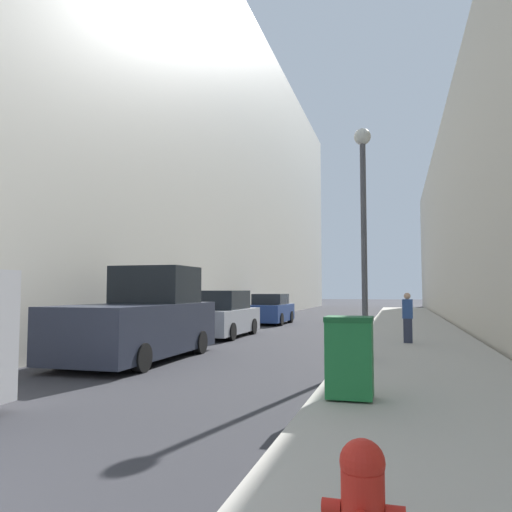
{
  "coord_description": "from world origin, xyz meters",
  "views": [
    {
      "loc": [
        4.52,
        -2.05,
        1.79
      ],
      "look_at": [
        -1.46,
        19.12,
        3.31
      ],
      "focal_mm": 35.0,
      "sensor_mm": 36.0,
      "label": 1
    }
  ],
  "objects_px": {
    "fire_hydrant": "(363,495)",
    "parked_sedan_near": "(222,316)",
    "parked_sedan_far": "(271,310)",
    "pedestrian_on_sidewalk": "(408,318)",
    "trash_bin": "(349,357)",
    "pickup_truck": "(142,320)",
    "lamppost": "(364,217)"
  },
  "relations": [
    {
      "from": "lamppost",
      "to": "pickup_truck",
      "type": "xyz_separation_m",
      "value": [
        -5.67,
        -0.62,
        -2.57
      ]
    },
    {
      "from": "lamppost",
      "to": "parked_sedan_near",
      "type": "bearing_deg",
      "value": 134.18
    },
    {
      "from": "lamppost",
      "to": "parked_sedan_near",
      "type": "xyz_separation_m",
      "value": [
        -5.8,
        5.96,
        -2.77
      ]
    },
    {
      "from": "pickup_truck",
      "to": "pedestrian_on_sidewalk",
      "type": "relative_size",
      "value": 3.47
    },
    {
      "from": "lamppost",
      "to": "parked_sedan_near",
      "type": "distance_m",
      "value": 8.77
    },
    {
      "from": "fire_hydrant",
      "to": "lamppost",
      "type": "height_order",
      "value": "lamppost"
    },
    {
      "from": "parked_sedan_near",
      "to": "fire_hydrant",
      "type": "bearing_deg",
      "value": -67.29
    },
    {
      "from": "fire_hydrant",
      "to": "pedestrian_on_sidewalk",
      "type": "distance_m",
      "value": 13.24
    },
    {
      "from": "lamppost",
      "to": "trash_bin",
      "type": "bearing_deg",
      "value": -89.5
    },
    {
      "from": "parked_sedan_far",
      "to": "trash_bin",
      "type": "bearing_deg",
      "value": -72.31
    },
    {
      "from": "pickup_truck",
      "to": "parked_sedan_near",
      "type": "bearing_deg",
      "value": 91.08
    },
    {
      "from": "trash_bin",
      "to": "parked_sedan_far",
      "type": "xyz_separation_m",
      "value": [
        -5.82,
        18.23,
        -0.04
      ]
    },
    {
      "from": "fire_hydrant",
      "to": "pickup_truck",
      "type": "height_order",
      "value": "pickup_truck"
    },
    {
      "from": "parked_sedan_far",
      "to": "fire_hydrant",
      "type": "bearing_deg",
      "value": -74.52
    },
    {
      "from": "lamppost",
      "to": "pedestrian_on_sidewalk",
      "type": "relative_size",
      "value": 3.61
    },
    {
      "from": "parked_sedan_far",
      "to": "pedestrian_on_sidewalk",
      "type": "distance_m",
      "value": 11.73
    },
    {
      "from": "parked_sedan_near",
      "to": "parked_sedan_far",
      "type": "distance_m",
      "value": 7.65
    },
    {
      "from": "fire_hydrant",
      "to": "parked_sedan_far",
      "type": "distance_m",
      "value": 23.61
    },
    {
      "from": "lamppost",
      "to": "parked_sedan_far",
      "type": "xyz_separation_m",
      "value": [
        -5.78,
        13.61,
        -2.84
      ]
    },
    {
      "from": "lamppost",
      "to": "pedestrian_on_sidewalk",
      "type": "bearing_deg",
      "value": 75.46
    },
    {
      "from": "pickup_truck",
      "to": "fire_hydrant",
      "type": "bearing_deg",
      "value": -53.96
    },
    {
      "from": "pickup_truck",
      "to": "parked_sedan_far",
      "type": "height_order",
      "value": "pickup_truck"
    },
    {
      "from": "fire_hydrant",
      "to": "parked_sedan_near",
      "type": "relative_size",
      "value": 0.16
    },
    {
      "from": "trash_bin",
      "to": "pedestrian_on_sidewalk",
      "type": "xyz_separation_m",
      "value": [
        1.02,
        8.7,
        0.15
      ]
    },
    {
      "from": "parked_sedan_far",
      "to": "lamppost",
      "type": "bearing_deg",
      "value": -67.01
    },
    {
      "from": "fire_hydrant",
      "to": "parked_sedan_far",
      "type": "bearing_deg",
      "value": 105.48
    },
    {
      "from": "pickup_truck",
      "to": "parked_sedan_near",
      "type": "height_order",
      "value": "pickup_truck"
    },
    {
      "from": "fire_hydrant",
      "to": "parked_sedan_near",
      "type": "bearing_deg",
      "value": 112.71
    },
    {
      "from": "fire_hydrant",
      "to": "parked_sedan_near",
      "type": "xyz_separation_m",
      "value": [
        -6.32,
        15.11,
        0.29
      ]
    },
    {
      "from": "trash_bin",
      "to": "pickup_truck",
      "type": "bearing_deg",
      "value": 145.02
    },
    {
      "from": "parked_sedan_near",
      "to": "parked_sedan_far",
      "type": "relative_size",
      "value": 1.11
    },
    {
      "from": "fire_hydrant",
      "to": "trash_bin",
      "type": "distance_m",
      "value": 4.56
    }
  ]
}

